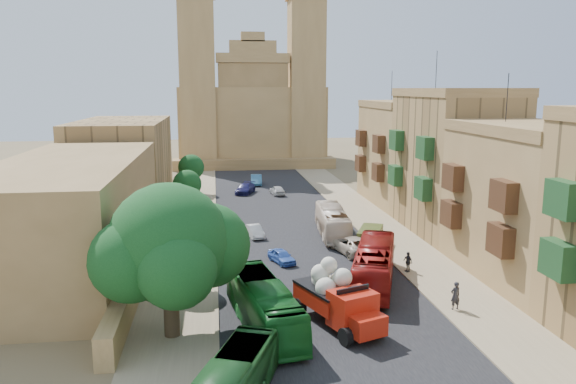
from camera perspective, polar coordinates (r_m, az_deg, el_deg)
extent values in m
plane|color=brown|center=(30.49, 6.66, -16.41)|extent=(260.00, 260.00, 0.00)
cube|color=black|center=(58.39, -0.51, -3.15)|extent=(14.00, 140.00, 0.01)
cube|color=#8D7A5C|center=(60.26, 8.50, -2.84)|extent=(5.00, 140.00, 0.01)
cube|color=#8D7A5C|center=(58.04, -9.88, -3.39)|extent=(5.00, 140.00, 0.01)
cube|color=#8D7A5C|center=(59.61, 6.19, -2.87)|extent=(0.25, 140.00, 0.12)
cube|color=#8D7A5C|center=(57.97, -7.41, -3.28)|extent=(0.25, 140.00, 0.12)
cube|color=#1C4822|center=(34.16, 25.69, -6.20)|extent=(0.90, 2.20, 2.00)
cube|color=#1C4822|center=(33.41, 26.15, -0.67)|extent=(0.90, 2.20, 2.00)
cube|color=olive|center=(44.61, 23.55, -1.40)|extent=(8.00, 14.00, 10.50)
cube|color=olive|center=(43.88, 24.09, 5.84)|extent=(8.20, 14.00, 0.80)
cylinder|color=black|center=(45.72, 21.38, 8.94)|extent=(0.06, 0.06, 3.60)
cube|color=#452817|center=(39.39, 20.76, -4.58)|extent=(0.90, 2.20, 2.00)
cube|color=#452817|center=(46.23, 16.21, -2.15)|extent=(0.90, 2.20, 2.00)
cube|color=#452817|center=(38.77, 21.04, -0.37)|extent=(0.90, 2.20, 2.00)
cube|color=#452817|center=(45.70, 16.40, 1.45)|extent=(0.90, 2.20, 2.00)
cube|color=#A07B49|center=(56.67, 16.41, 2.69)|extent=(8.00, 14.00, 13.00)
cube|color=olive|center=(56.20, 16.78, 9.67)|extent=(8.20, 14.00, 0.80)
cylinder|color=black|center=(58.42, 14.84, 11.94)|extent=(0.06, 0.06, 3.60)
cube|color=#1C4822|center=(51.63, 13.55, 0.35)|extent=(0.90, 2.20, 2.00)
cube|color=#1C4822|center=(58.91, 10.84, 1.68)|extent=(0.90, 2.20, 2.00)
cube|color=#1C4822|center=(51.13, 13.72, 4.36)|extent=(0.90, 2.20, 2.00)
cube|color=#1C4822|center=(58.48, 10.96, 5.20)|extent=(0.90, 2.20, 2.00)
cube|color=olive|center=(69.69, 11.75, 3.65)|extent=(8.00, 14.00, 11.50)
cube|color=olive|center=(69.25, 11.94, 8.71)|extent=(8.20, 14.00, 0.80)
cylinder|color=black|center=(71.56, 10.49, 10.57)|extent=(0.06, 0.06, 3.60)
cube|color=#452817|center=(64.80, 9.12, 2.01)|extent=(0.90, 2.20, 2.00)
cube|color=#452817|center=(72.28, 7.36, 2.92)|extent=(0.90, 2.20, 2.00)
cube|color=#452817|center=(64.41, 9.20, 4.84)|extent=(0.90, 2.20, 2.00)
cube|color=#452817|center=(71.93, 7.42, 5.47)|extent=(0.90, 2.20, 2.00)
cube|color=olive|center=(48.41, -13.94, -5.24)|extent=(1.00, 40.00, 1.80)
cube|color=olive|center=(46.69, -21.11, -2.05)|extent=(10.00, 28.00, 8.40)
cube|color=#A07B49|center=(71.74, -16.37, 3.03)|extent=(10.00, 22.00, 10.00)
cube|color=olive|center=(107.76, -3.85, 6.85)|extent=(26.00, 20.00, 14.00)
cube|color=olive|center=(97.92, -3.40, 2.91)|extent=(28.00, 4.00, 1.80)
cube|color=olive|center=(98.84, -3.53, 8.27)|extent=(12.00, 2.00, 16.00)
cube|color=olive|center=(98.91, -3.59, 13.43)|extent=(12.60, 2.40, 1.60)
cube|color=olive|center=(99.01, -3.60, 14.41)|extent=(8.00, 2.00, 2.40)
cube|color=olive|center=(99.15, -3.62, 15.45)|extent=(4.00, 2.00, 1.60)
cube|color=olive|center=(99.87, -9.16, 10.77)|extent=(6.00, 6.00, 29.00)
cube|color=olive|center=(101.17, 1.86, 10.88)|extent=(6.00, 6.00, 29.00)
cylinder|color=#372B1B|center=(32.76, -11.77, -11.42)|extent=(0.88, 0.88, 3.33)
sphere|color=#0F3716|center=(31.56, -12.02, -5.06)|extent=(6.65, 6.65, 6.65)
sphere|color=#0F3716|center=(32.61, -8.15, -5.38)|extent=(4.90, 4.90, 4.90)
sphere|color=#0F3716|center=(31.22, -15.63, -6.73)|extent=(4.55, 4.55, 4.55)
sphere|color=#0F3716|center=(29.76, -11.25, -7.74)|extent=(4.20, 4.20, 4.20)
sphere|color=#0F3716|center=(33.34, -13.47, -3.04)|extent=(3.85, 3.85, 3.85)
cylinder|color=#372B1B|center=(40.45, -11.64, -7.83)|extent=(0.44, 0.44, 2.40)
sphere|color=#0F3716|center=(39.77, -11.77, -4.50)|extent=(3.50, 3.50, 3.50)
cylinder|color=#372B1B|center=(52.01, -10.72, -3.90)|extent=(0.44, 0.44, 2.01)
sphere|color=#0F3716|center=(51.55, -10.80, -1.72)|extent=(2.92, 2.92, 2.92)
cylinder|color=#372B1B|center=(63.68, -10.15, -1.16)|extent=(0.44, 0.44, 2.19)
sphere|color=#0F3716|center=(63.28, -10.21, 0.80)|extent=(3.19, 3.19, 3.19)
cylinder|color=#372B1B|center=(75.45, -9.76, 0.72)|extent=(0.44, 0.44, 2.34)
sphere|color=#0F3716|center=(75.10, -9.81, 2.49)|extent=(3.41, 3.41, 3.41)
cube|color=#B81E0E|center=(34.51, 4.02, -10.51)|extent=(3.79, 4.69, 1.02)
cube|color=black|center=(34.32, 4.03, -9.63)|extent=(3.87, 4.76, 0.14)
cube|color=#B81E0E|center=(32.48, 6.56, -11.72)|extent=(2.91, 2.65, 2.03)
cube|color=#B81E0E|center=(31.65, 8.00, -13.25)|extent=(2.28, 1.96, 1.13)
cube|color=black|center=(32.19, 6.59, -10.41)|extent=(2.04, 0.89, 1.02)
cylinder|color=black|center=(31.52, 5.89, -14.43)|extent=(0.74, 1.09, 1.02)
cylinder|color=black|center=(32.76, 9.24, -13.52)|extent=(0.74, 1.09, 1.02)
cylinder|color=black|center=(35.37, 1.22, -11.52)|extent=(0.74, 1.09, 1.02)
cylinder|color=black|center=(36.48, 4.35, -10.85)|extent=(0.74, 1.09, 1.02)
sphere|color=beige|center=(33.40, 3.85, -9.68)|extent=(1.24, 1.24, 1.24)
sphere|color=beige|center=(34.25, 5.16, -9.18)|extent=(1.24, 1.24, 1.24)
sphere|color=beige|center=(34.76, 3.43, -8.86)|extent=(1.24, 1.24, 1.24)
sphere|color=beige|center=(33.88, 3.30, -8.27)|extent=(1.13, 1.13, 1.13)
sphere|color=beige|center=(33.45, 5.58, -8.65)|extent=(1.13, 1.13, 1.13)
sphere|color=beige|center=(33.77, 4.17, -7.43)|extent=(1.02, 1.02, 1.02)
cube|color=#3D471A|center=(49.92, 8.35, -4.63)|extent=(3.26, 4.46, 1.69)
cylinder|color=black|center=(48.80, 7.17, -5.57)|extent=(0.51, 0.73, 0.68)
cylinder|color=black|center=(48.60, 9.05, -5.69)|extent=(0.51, 0.73, 0.68)
cylinder|color=black|center=(51.52, 7.66, -4.72)|extent=(0.51, 0.73, 0.68)
cylinder|color=black|center=(51.33, 9.44, -4.83)|extent=(0.51, 0.73, 0.68)
imported|color=#156520|center=(33.15, -2.49, -11.38)|extent=(4.09, 10.44, 2.84)
imported|color=maroon|center=(40.45, 8.77, -7.32)|extent=(5.87, 10.84, 2.96)
imported|color=beige|center=(53.16, 4.54, -3.04)|extent=(3.07, 9.93, 2.72)
imported|color=#3861BD|center=(45.14, -0.65, -6.55)|extent=(2.29, 3.43, 1.08)
imported|color=silver|center=(52.88, -3.41, -3.99)|extent=(1.82, 3.59, 1.13)
imported|color=beige|center=(48.03, 6.50, -5.34)|extent=(3.47, 5.60, 1.44)
imported|color=#161749|center=(74.73, -4.35, 0.35)|extent=(3.31, 4.98, 1.34)
imported|color=silver|center=(73.61, -1.11, 0.18)|extent=(1.98, 3.77, 1.22)
imported|color=teal|center=(81.48, -3.24, 1.25)|extent=(1.74, 4.45, 1.44)
imported|color=#29272B|center=(37.40, 16.64, -10.06)|extent=(0.74, 0.56, 1.83)
imported|color=#323133|center=(43.91, 12.08, -6.95)|extent=(0.70, 0.99, 1.57)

